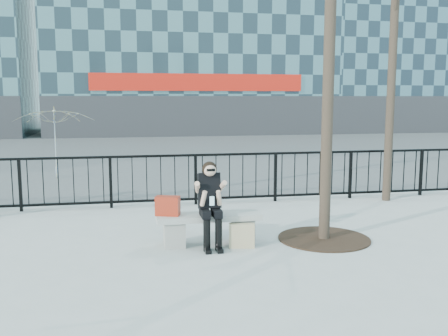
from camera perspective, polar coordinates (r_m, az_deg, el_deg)
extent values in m
plane|color=#9A9B96|center=(8.03, -1.73, -8.66)|extent=(120.00, 120.00, 0.00)
cube|color=#474747|center=(22.74, -7.85, 2.16)|extent=(60.00, 23.00, 0.01)
cube|color=black|center=(10.73, -4.34, 1.45)|extent=(14.00, 0.05, 0.05)
cube|color=black|center=(10.89, -4.29, -3.57)|extent=(14.00, 0.05, 0.05)
cube|color=#2D2D30|center=(29.87, -2.87, 5.92)|extent=(18.00, 0.08, 2.40)
cube|color=#AB160B|center=(29.81, -2.88, 9.76)|extent=(12.60, 0.12, 1.00)
cylinder|color=black|center=(8.25, 12.10, 17.94)|extent=(0.18, 0.18, 7.50)
cylinder|color=black|center=(11.75, 18.78, 13.45)|extent=(0.18, 0.18, 7.00)
cylinder|color=black|center=(8.44, 11.34, -7.91)|extent=(1.50, 1.50, 0.02)
cube|color=gray|center=(7.91, -5.71, -7.46)|extent=(0.32, 0.38, 0.40)
cube|color=gray|center=(8.08, 2.14, -7.09)|extent=(0.32, 0.38, 0.40)
cube|color=gray|center=(7.91, -1.75, -5.58)|extent=(1.65, 0.46, 0.09)
cube|color=#9D2513|center=(7.82, -6.45, -4.32)|extent=(0.41, 0.29, 0.30)
cube|color=#C8B98D|center=(7.80, 2.05, -7.74)|extent=(0.42, 0.23, 0.37)
imported|color=yellow|center=(15.01, -18.68, 2.74)|extent=(2.68, 2.71, 2.06)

